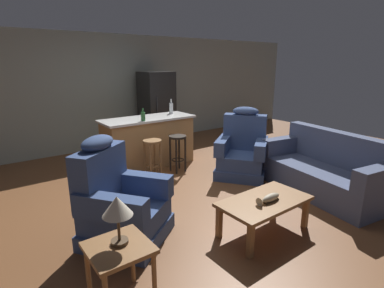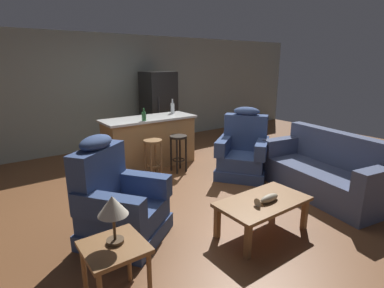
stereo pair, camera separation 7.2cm
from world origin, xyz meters
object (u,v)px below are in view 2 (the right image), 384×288
bar_stool_left (153,152)px  end_table (115,256)px  kitchen_island (150,141)px  refrigerator (159,109)px  bottle_tall_green (144,116)px  bottle_short_amber (173,108)px  couch (326,172)px  bar_stool_right (178,147)px  coffee_table (263,205)px  table_lamp (113,208)px  fish_figurine (267,199)px  recliner_near_lamp (118,204)px  recliner_near_island (243,152)px

bar_stool_left → end_table: bearing=-125.0°
kitchen_island → bar_stool_left: (-0.27, -0.63, -0.01)m
refrigerator → bar_stool_left: bearing=-122.8°
kitchen_island → bottle_tall_green: 0.65m
bottle_short_amber → couch: bearing=-72.9°
kitchen_island → bottle_short_amber: 0.87m
bar_stool_right → kitchen_island: bearing=112.0°
coffee_table → table_lamp: table_lamp is taller
fish_figurine → refrigerator: size_ratio=0.19×
coffee_table → end_table: bearing=-179.0°
bottle_short_amber → kitchen_island: bearing=-167.0°
end_table → bottle_tall_green: 3.28m
recliner_near_lamp → table_lamp: size_ratio=2.93×
fish_figurine → bar_stool_right: bearing=81.0°
kitchen_island → coffee_table: bearing=-92.2°
bottle_tall_green → kitchen_island: bearing=47.7°
fish_figurine → bottle_tall_green: (-0.10, 2.78, 0.57)m
refrigerator → coffee_table: bearing=-103.7°
couch → refrigerator: size_ratio=1.15×
couch → recliner_near_lamp: bearing=-3.4°
fish_figurine → bar_stool_left: size_ratio=0.50×
refrigerator → table_lamp: bearing=-124.0°
kitchen_island → bottle_short_amber: size_ratio=6.05×
recliner_near_island → refrigerator: refrigerator is taller
bar_stool_left → bar_stool_right: bearing=0.0°
fish_figurine → refrigerator: 4.37m
coffee_table → bottle_tall_green: 2.80m
table_lamp → end_table: bearing=-130.2°
table_lamp → bottle_tall_green: size_ratio=1.80×
recliner_near_lamp → kitchen_island: size_ratio=0.67×
couch → bar_stool_left: bearing=-40.0°
bottle_tall_green → bottle_short_amber: 0.95m
end_table → table_lamp: bearing=49.8°
coffee_table → bar_stool_left: 2.34m
fish_figurine → couch: 1.68m
recliner_near_lamp → refrigerator: 4.08m
bottle_tall_green → table_lamp: bearing=-121.7°
table_lamp → bar_stool_left: size_ratio=0.60×
recliner_near_lamp → recliner_near_island: bearing=67.1°
kitchen_island → refrigerator: (0.91, 1.20, 0.40)m
refrigerator → bottle_short_amber: refrigerator is taller
bar_stool_left → recliner_near_lamp: bearing=-131.1°
recliner_near_lamp → end_table: bearing=-59.6°
recliner_near_island → kitchen_island: bearing=-89.3°
bottle_tall_green → end_table: bearing=-121.8°
couch → bottle_tall_green: size_ratio=8.86×
refrigerator → bottle_tall_green: refrigerator is taller
recliner_near_island → bottle_tall_green: recliner_near_island is taller
couch → recliner_near_lamp: (-3.05, 0.72, 0.08)m
end_table → refrigerator: (2.83, 4.20, 0.42)m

